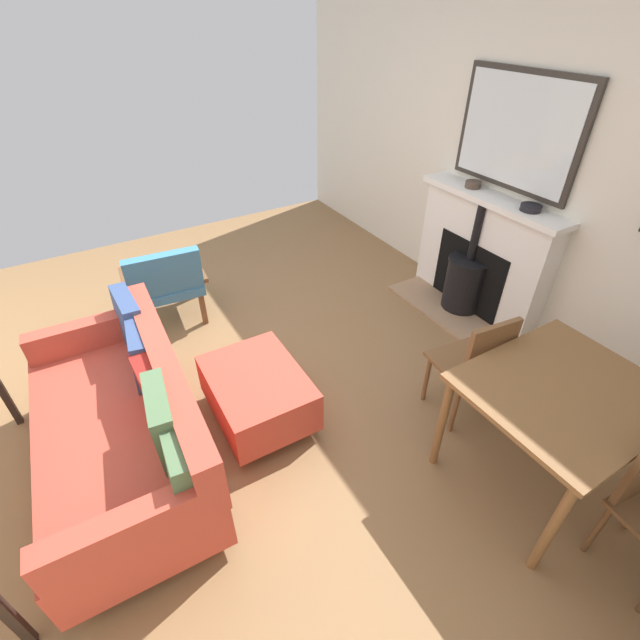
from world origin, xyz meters
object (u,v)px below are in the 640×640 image
object	(u,v)px
mantel_bowl_far	(531,207)
dining_chair_near_fireplace	(476,362)
fireplace	(477,262)
mantel_bowl_near	(473,184)
dining_table	(561,401)
sofa	(128,423)
ottoman	(258,392)
armchair_accent	(165,281)

from	to	relation	value
mantel_bowl_far	dining_chair_near_fireplace	size ratio (longest dim) A/B	0.18
fireplace	mantel_bowl_near	bearing A→B (deg)	-96.83
mantel_bowl_near	dining_table	xyz separation A→B (m)	(1.08, 1.79, -0.46)
dining_chair_near_fireplace	sofa	bearing A→B (deg)	-20.65
mantel_bowl_near	mantel_bowl_far	size ratio (longest dim) A/B	0.85
fireplace	mantel_bowl_far	xyz separation A→B (m)	(-0.03, 0.35, 0.63)
fireplace	ottoman	world-z (taller)	fireplace
ottoman	dining_table	xyz separation A→B (m)	(-1.25, 1.28, 0.41)
fireplace	armchair_accent	distance (m)	2.77
armchair_accent	sofa	bearing A→B (deg)	66.63
armchair_accent	dining_table	size ratio (longest dim) A/B	0.78
fireplace	armchair_accent	bearing A→B (deg)	-25.12
dining_chair_near_fireplace	armchair_accent	bearing A→B (deg)	-56.26
fireplace	mantel_bowl_near	world-z (taller)	mantel_bowl_near
mantel_bowl_near	dining_chair_near_fireplace	size ratio (longest dim) A/B	0.16
sofa	dining_table	bearing A→B (deg)	147.03
mantel_bowl_far	dining_table	bearing A→B (deg)	48.02
sofa	mantel_bowl_far	bearing A→B (deg)	177.56
fireplace	mantel_bowl_far	bearing A→B (deg)	94.69
dining_table	mantel_bowl_far	bearing A→B (deg)	-131.98
ottoman	armchair_accent	xyz separation A→B (m)	(0.21, -1.44, 0.19)
mantel_bowl_near	dining_table	size ratio (longest dim) A/B	0.14
fireplace	sofa	bearing A→B (deg)	4.01
sofa	ottoman	world-z (taller)	sofa
dining_table	dining_chair_near_fireplace	distance (m)	0.58
fireplace	dining_table	world-z (taller)	fireplace
sofa	armchair_accent	size ratio (longest dim) A/B	2.24
sofa	dining_table	size ratio (longest dim) A/B	1.74
armchair_accent	dining_table	distance (m)	3.10
sofa	dining_table	world-z (taller)	sofa
dining_table	mantel_bowl_near	bearing A→B (deg)	-121.06
mantel_bowl_near	dining_table	bearing A→B (deg)	58.94
sofa	armchair_accent	xyz separation A→B (m)	(-0.60, -1.39, 0.07)
mantel_bowl_near	armchair_accent	distance (m)	2.79
mantel_bowl_far	armchair_accent	distance (m)	3.04
dining_table	ottoman	bearing A→B (deg)	-45.77
dining_table	armchair_accent	bearing A→B (deg)	-61.91
armchair_accent	dining_chair_near_fireplace	distance (m)	2.61
mantel_bowl_near	ottoman	bearing A→B (deg)	12.35
fireplace	mantel_bowl_far	size ratio (longest dim) A/B	8.78
dining_chair_near_fireplace	ottoman	bearing A→B (deg)	-30.18
mantel_bowl_near	ottoman	world-z (taller)	mantel_bowl_near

